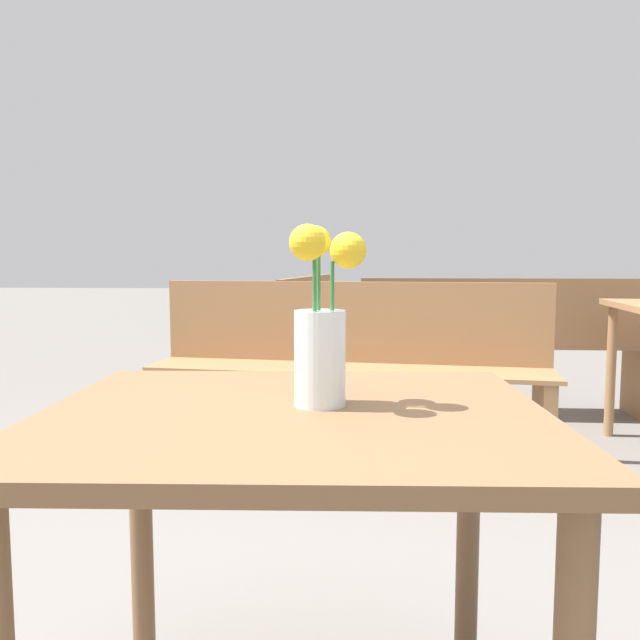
# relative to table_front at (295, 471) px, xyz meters

# --- Properties ---
(table_front) EXTENTS (0.88, 0.75, 0.70)m
(table_front) POSITION_rel_table_front_xyz_m (0.00, 0.00, 0.00)
(table_front) COLOR brown
(table_front) RESTS_ON ground_plane
(flower_vase) EXTENTS (0.13, 0.14, 0.31)m
(flower_vase) POSITION_rel_table_front_xyz_m (0.04, 0.03, 0.23)
(flower_vase) COLOR silver
(flower_vase) RESTS_ON table_front
(bench_near) EXTENTS (1.76, 0.36, 0.85)m
(bench_near) POSITION_rel_table_front_xyz_m (1.00, 2.77, -0.13)
(bench_near) COLOR #9E7047
(bench_near) RESTS_ON ground_plane
(bench_middle) EXTENTS (1.94, 0.59, 0.85)m
(bench_middle) POSITION_rel_table_front_xyz_m (0.07, 1.96, -0.12)
(bench_middle) COLOR #9E7047
(bench_middle) RESTS_ON ground_plane
(bench_far) EXTENTS (0.57, 1.56, 0.85)m
(bench_far) POSITION_rel_table_front_xyz_m (-0.31, 3.08, -0.14)
(bench_far) COLOR #9E7047
(bench_far) RESTS_ON ground_plane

